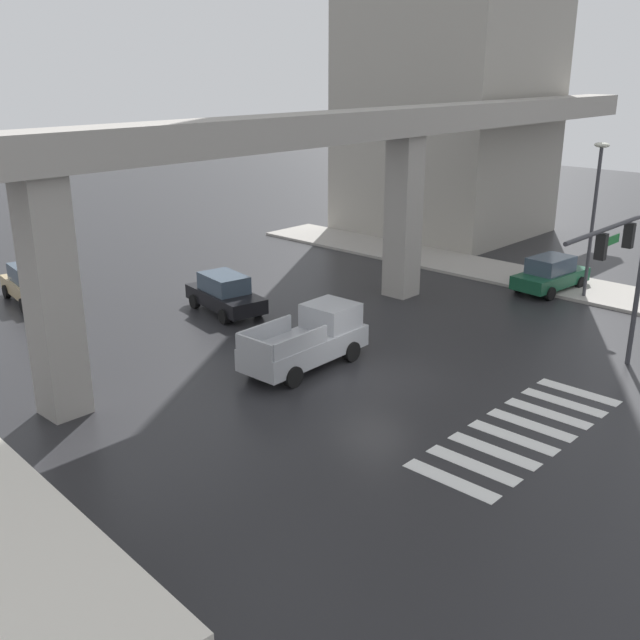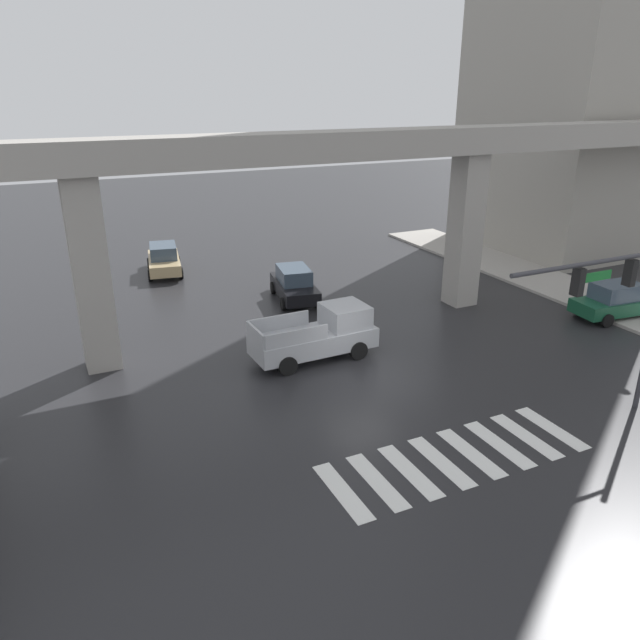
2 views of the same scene
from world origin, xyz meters
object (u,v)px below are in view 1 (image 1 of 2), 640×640
pickup_truck (310,339)px  sedan_tan (32,284)px  traffic_signal_mast (625,256)px  sedan_dark_green (550,274)px  street_lamp_near_corner (595,203)px  sedan_black (225,294)px

pickup_truck → sedan_tan: bearing=102.3°
pickup_truck → traffic_signal_mast: bearing=-52.9°
sedan_tan → sedan_dark_green: (18.04, -16.82, 0.00)m
sedan_dark_green → pickup_truck: bearing=172.3°
sedan_dark_green → street_lamp_near_corner: bearing=-91.6°
sedan_tan → street_lamp_near_corner: street_lamp_near_corner is taller
sedan_black → sedan_tan: bearing=123.3°
sedan_dark_green → street_lamp_near_corner: (-0.05, -1.79, 3.70)m
sedan_black → sedan_dark_green: bearing=-34.9°
sedan_black → sedan_dark_green: same height
pickup_truck → sedan_dark_green: (14.80, -2.00, -0.14)m
sedan_tan → traffic_signal_mast: 25.49m
sedan_black → pickup_truck: bearing=-104.8°
sedan_black → sedan_dark_green: size_ratio=1.02×
sedan_dark_green → traffic_signal_mast: (-8.37, -6.50, 3.54)m
traffic_signal_mast → street_lamp_near_corner: bearing=29.5°
pickup_truck → street_lamp_near_corner: street_lamp_near_corner is taller
sedan_black → street_lamp_near_corner: street_lamp_near_corner is taller
sedan_tan → pickup_truck: bearing=-77.7°
pickup_truck → sedan_dark_green: size_ratio=1.16×
sedan_black → street_lamp_near_corner: 17.24m
traffic_signal_mast → pickup_truck: bearing=127.1°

